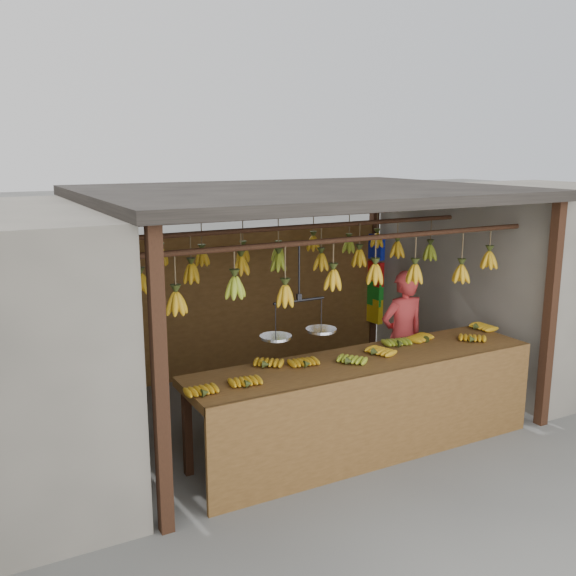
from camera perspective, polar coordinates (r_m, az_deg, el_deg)
ground at (r=7.12m, az=1.17°, el=-10.73°), size 80.00×80.00×0.00m
stall at (r=6.89m, az=-0.11°, el=5.50°), size 4.30×3.30×2.40m
neighbor_right at (r=9.05m, az=21.46°, el=1.02°), size 3.00×3.00×2.30m
counter at (r=5.92m, az=7.45°, el=-8.33°), size 3.43×0.78×0.96m
hanging_bananas at (r=6.66m, az=1.23°, el=2.19°), size 3.63×2.20×0.40m
balance_scale at (r=5.61m, az=0.97°, el=-3.64°), size 0.73×0.27×0.81m
vendor at (r=7.20m, az=10.12°, el=-4.32°), size 0.55×0.37×1.50m
bag_bundles at (r=8.93m, az=7.78°, el=0.59°), size 0.08×0.26×1.23m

